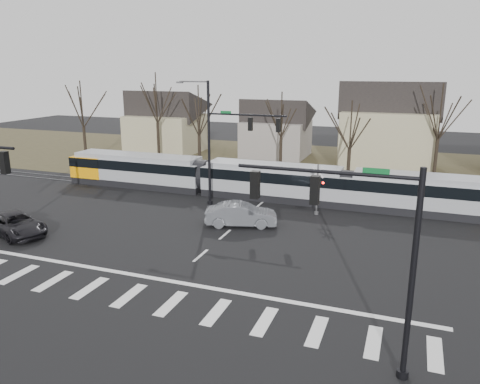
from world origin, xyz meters
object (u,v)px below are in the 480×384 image
(sedan, at_px, (241,214))
(rail_crossing_signal, at_px, (317,191))
(tram, at_px, (271,180))
(suv, at_px, (16,224))

(sedan, distance_m, rail_crossing_signal, 6.61)
(tram, xyz_separation_m, rail_crossing_signal, (4.65, -3.21, 0.21))
(sedan, bearing_deg, rail_crossing_signal, -62.53)
(tram, height_order, suv, tram)
(tram, distance_m, suv, 20.45)
(sedan, xyz_separation_m, suv, (-13.92, -7.16, -0.09))
(rail_crossing_signal, bearing_deg, suv, -147.58)
(rail_crossing_signal, bearing_deg, tram, 145.42)
(suv, bearing_deg, sedan, -41.95)
(sedan, xyz_separation_m, rail_crossing_signal, (4.62, 4.62, 1.03))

